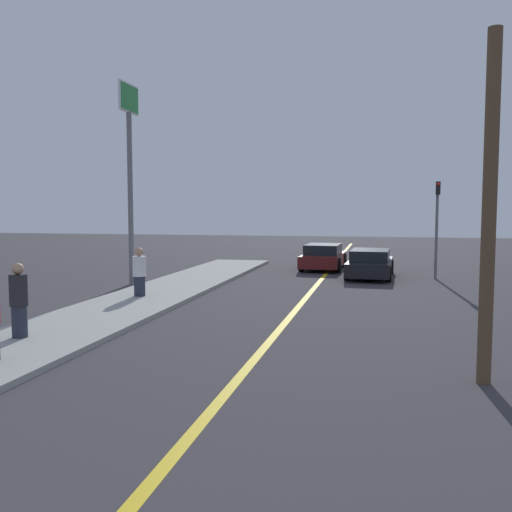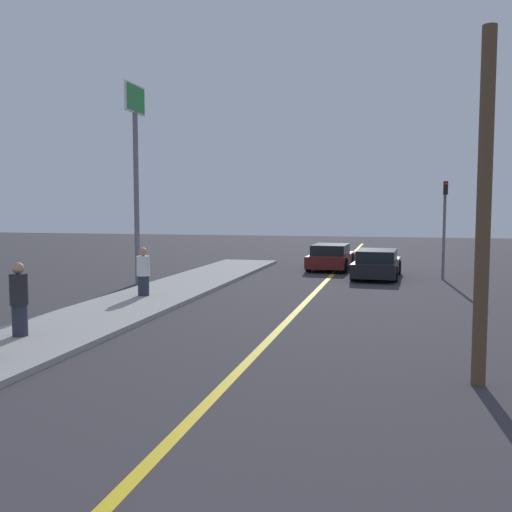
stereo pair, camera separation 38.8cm
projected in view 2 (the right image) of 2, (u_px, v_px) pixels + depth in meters
road_center_line at (309, 298)px, 19.10m from camera, size 0.20×60.00×0.01m
sidewalk_left at (129, 305)px, 17.30m from camera, size 2.96×29.79×0.13m
car_near_right_lane at (377, 264)px, 24.67m from camera, size 2.08×4.65×1.23m
car_ahead_center at (331, 257)px, 27.97m from camera, size 2.09×4.30×1.25m
pedestrian_far_standing at (19, 300)px, 12.82m from camera, size 0.40×0.40×1.67m
pedestrian_by_sign at (143, 272)px, 18.77m from camera, size 0.43×0.43×1.59m
traffic_light at (444, 220)px, 23.81m from camera, size 0.18×0.40×4.12m
roadside_sign at (136, 144)px, 22.25m from camera, size 0.20×1.63×7.80m
utility_pole at (484, 210)px, 9.48m from camera, size 0.24×0.24×5.98m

